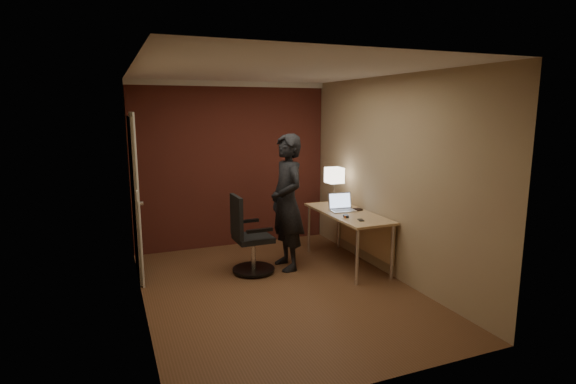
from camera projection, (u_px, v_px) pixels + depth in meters
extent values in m
plane|color=brown|center=(278.00, 289.00, 5.29)|extent=(4.00, 4.00, 0.00)
plane|color=white|center=(277.00, 71.00, 4.83)|extent=(4.00, 4.00, 0.00)
plane|color=tan|center=(231.00, 165.00, 6.88)|extent=(3.00, 0.00, 3.00)
plane|color=tan|center=(376.00, 227.00, 3.24)|extent=(3.00, 0.00, 3.00)
plane|color=tan|center=(138.00, 194.00, 4.51)|extent=(0.00, 4.00, 4.00)
plane|color=tan|center=(389.00, 177.00, 5.62)|extent=(0.00, 4.00, 4.00)
cube|color=brown|center=(232.00, 165.00, 6.86)|extent=(2.98, 0.06, 2.50)
cube|color=silver|center=(230.00, 84.00, 6.63)|extent=(3.00, 0.08, 0.08)
cube|color=silver|center=(379.00, 54.00, 3.06)|extent=(3.00, 0.08, 0.08)
cube|color=silver|center=(135.00, 70.00, 4.30)|extent=(0.08, 4.00, 0.08)
cube|color=silver|center=(391.00, 78.00, 5.38)|extent=(0.08, 4.00, 0.08)
cube|color=silver|center=(135.00, 199.00, 5.56)|extent=(0.05, 0.82, 2.02)
cube|color=silver|center=(136.00, 198.00, 5.57)|extent=(0.02, 0.92, 2.12)
cylinder|color=silver|center=(141.00, 203.00, 5.28)|extent=(0.05, 0.05, 0.05)
cube|color=silver|center=(137.00, 196.00, 4.94)|extent=(0.02, 0.08, 0.12)
cube|color=#D7B07C|center=(348.00, 213.00, 6.02)|extent=(0.60, 1.50, 0.03)
cube|color=#D7B07C|center=(365.00, 232.00, 6.18)|extent=(0.02, 1.38, 0.54)
cylinder|color=silver|center=(357.00, 257.00, 5.37)|extent=(0.04, 0.04, 0.70)
cylinder|color=silver|center=(309.00, 229.00, 6.62)|extent=(0.04, 0.04, 0.70)
cylinder|color=silver|center=(392.00, 252.00, 5.55)|extent=(0.04, 0.04, 0.70)
cylinder|color=silver|center=(339.00, 226.00, 6.81)|extent=(0.04, 0.04, 0.70)
cube|color=silver|center=(334.00, 204.00, 6.53)|extent=(0.11, 0.11, 0.01)
cylinder|color=silver|center=(334.00, 193.00, 6.51)|extent=(0.01, 0.01, 0.30)
cube|color=white|center=(334.00, 175.00, 6.46)|extent=(0.22, 0.22, 0.22)
cube|color=silver|center=(343.00, 211.00, 6.09)|extent=(0.35, 0.26, 0.01)
cube|color=silver|center=(340.00, 200.00, 6.17)|extent=(0.33, 0.09, 0.22)
cube|color=#B2CCF2|center=(340.00, 201.00, 6.16)|extent=(0.30, 0.07, 0.19)
cube|color=gray|center=(343.00, 210.00, 6.07)|extent=(0.29, 0.16, 0.00)
cube|color=black|center=(346.00, 216.00, 5.73)|extent=(0.09, 0.11, 0.03)
cube|color=black|center=(361.00, 220.00, 5.58)|extent=(0.09, 0.13, 0.01)
cube|color=black|center=(358.00, 209.00, 6.14)|extent=(0.10, 0.12, 0.02)
cylinder|color=black|center=(254.00, 269.00, 5.84)|extent=(0.55, 0.55, 0.03)
cylinder|color=silver|center=(253.00, 254.00, 5.81)|extent=(0.06, 0.06, 0.41)
cube|color=black|center=(253.00, 238.00, 5.77)|extent=(0.46, 0.46, 0.07)
cube|color=black|center=(237.00, 217.00, 5.63)|extent=(0.06, 0.41, 0.54)
cube|color=black|center=(247.00, 221.00, 5.97)|extent=(0.33, 0.06, 0.04)
cube|color=black|center=(260.00, 230.00, 5.51)|extent=(0.33, 0.06, 0.04)
imported|color=black|center=(287.00, 202.00, 5.86)|extent=(0.44, 0.66, 1.78)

